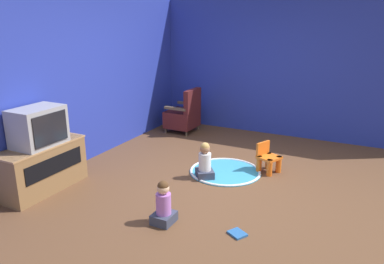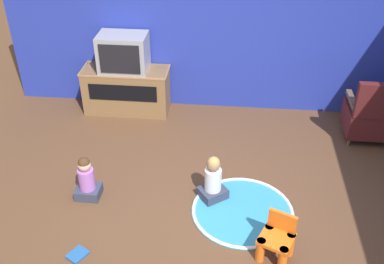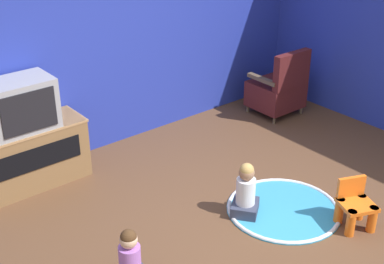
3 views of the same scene
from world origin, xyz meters
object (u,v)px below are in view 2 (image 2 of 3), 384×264
child_watching_left (87,180)px  child_watching_center (213,181)px  yellow_kid_chair (277,241)px  black_armchair (371,116)px  book (78,255)px  tv_cabinet (127,89)px  television (123,53)px

child_watching_left → child_watching_center: bearing=5.4°
yellow_kid_chair → black_armchair: bearing=82.1°
yellow_kid_chair → book: (-1.87, -0.20, -0.18)m
tv_cabinet → black_armchair: (3.30, -0.41, 0.01)m
child_watching_left → child_watching_center: 1.37m
television → book: size_ratio=2.80×
tv_cabinet → yellow_kid_chair: (1.99, -2.56, -0.15)m
tv_cabinet → yellow_kid_chair: 3.24m
tv_cabinet → child_watching_center: tv_cabinet is taller
yellow_kid_chair → book: bearing=-150.6°
child_watching_center → book: child_watching_center is taller
yellow_kid_chair → book: size_ratio=1.92×
television → book: (0.12, -2.75, -0.89)m
child_watching_left → book: size_ratio=2.21×
television → child_watching_left: television is taller
television → child_watching_center: bearing=-53.0°
child_watching_center → book: (-1.23, -0.96, -0.22)m
yellow_kid_chair → child_watching_center: bearing=153.5°
yellow_kid_chair → child_watching_center: size_ratio=0.83×
tv_cabinet → yellow_kid_chair: tv_cabinet is taller
black_armchair → child_watching_left: 3.64m
child_watching_center → television: bearing=90.1°
child_watching_left → book: 0.88m
television → child_watching_left: 2.02m
tv_cabinet → yellow_kid_chair: bearing=-52.1°
book → black_armchair: bearing=-23.6°
television → yellow_kid_chair: size_ratio=1.46×
tv_cabinet → book: tv_cabinet is taller
television → black_armchair: (3.30, -0.41, -0.55)m
tv_cabinet → child_watching_left: size_ratio=2.33×
tv_cabinet → child_watching_left: (-0.02, -1.91, -0.11)m
black_armchair → yellow_kid_chair: size_ratio=2.00×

